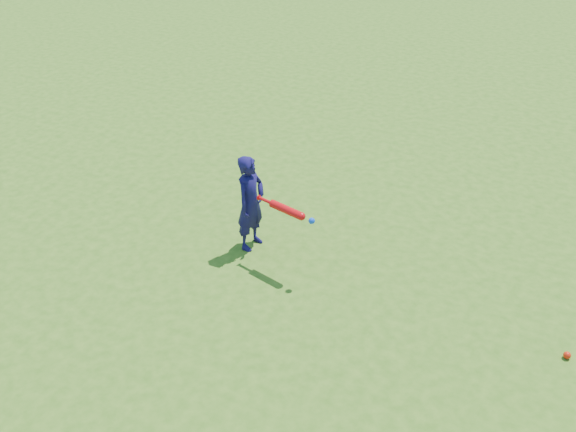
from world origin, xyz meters
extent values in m
plane|color=#376217|center=(0.00, 0.00, 0.00)|extent=(80.00, 80.00, 0.00)
imported|color=#150F49|center=(0.35, 0.49, 0.52)|extent=(0.29, 0.41, 1.05)
sphere|color=red|center=(3.55, 0.16, 0.03)|extent=(0.06, 0.06, 0.06)
cylinder|color=red|center=(0.50, 0.40, 0.67)|extent=(0.03, 0.06, 0.05)
cylinder|color=red|center=(0.58, 0.38, 0.67)|extent=(0.18, 0.08, 0.03)
cylinder|color=red|center=(0.84, 0.32, 0.67)|extent=(0.38, 0.17, 0.08)
sphere|color=red|center=(1.02, 0.27, 0.67)|extent=(0.08, 0.08, 0.08)
sphere|color=blue|center=(1.14, 0.24, 0.67)|extent=(0.06, 0.06, 0.06)
camera|label=1|loc=(3.11, -4.42, 3.92)|focal=40.00mm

